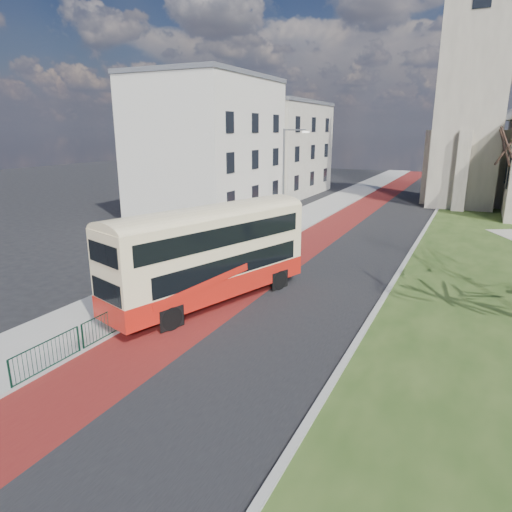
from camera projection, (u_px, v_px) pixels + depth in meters
The scene contains 11 objects.
ground at pixel (220, 318), 20.21m from camera, with size 160.00×160.00×0.00m, color black.
road_carriageway at pixel (360, 232), 36.90m from camera, with size 9.00×120.00×0.01m, color black.
bus_lane at pixel (328, 229), 38.04m from camera, with size 3.40×120.00×0.01m, color #591414.
pavement_west at pixel (286, 225), 39.63m from camera, with size 4.00×120.00×0.12m, color gray.
kerb_west at pixel (308, 227), 38.78m from camera, with size 0.25×120.00×0.13m, color #999993.
kerb_east at pixel (423, 232), 36.68m from camera, with size 0.25×80.00×0.13m, color #999993.
pedestrian_railing at pixel (210, 272), 24.77m from camera, with size 0.07×24.00×1.12m.
street_block_near at pixel (208, 146), 43.42m from camera, with size 10.30×14.30×13.00m.
street_block_far at pixel (275, 148), 57.49m from camera, with size 10.30×16.30×11.50m.
streetlamp at pixel (285, 174), 36.41m from camera, with size 2.13×0.18×8.00m.
bus at pixel (210, 251), 21.33m from camera, with size 5.59×10.96×4.48m.
Camera 1 is at (9.65, -16.14, 8.05)m, focal length 32.00 mm.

